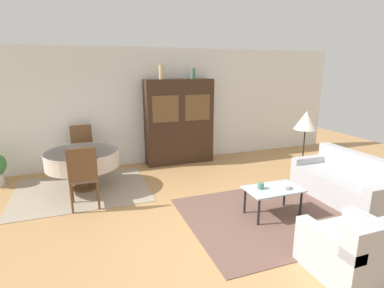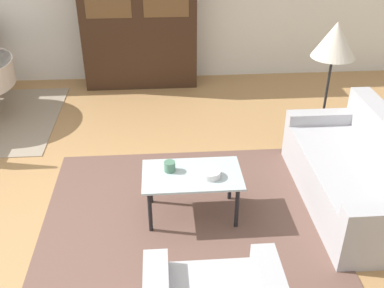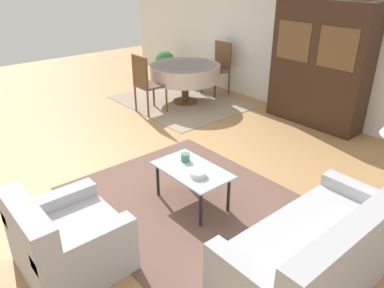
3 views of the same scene
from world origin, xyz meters
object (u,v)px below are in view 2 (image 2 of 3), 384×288
at_px(couch, 358,176).
at_px(display_cabinet, 139,17).
at_px(floor_lamp, 335,43).
at_px(bowl, 211,174).
at_px(coffee_table, 192,179).
at_px(cup, 170,166).

relative_size(couch, display_cabinet, 0.88).
distance_m(floor_lamp, bowl, 2.06).
relative_size(coffee_table, floor_lamp, 0.62).
bearing_deg(display_cabinet, couch, -55.85).
xyz_separation_m(coffee_table, bowl, (0.16, -0.05, 0.08)).
relative_size(display_cabinet, floor_lamp, 1.43).
xyz_separation_m(coffee_table, floor_lamp, (1.60, 1.25, 0.78)).
bearing_deg(cup, couch, 0.61).
bearing_deg(cup, floor_lamp, 33.66).
bearing_deg(coffee_table, couch, 2.99).
bearing_deg(coffee_table, floor_lamp, 38.12).
distance_m(couch, cup, 1.75).
bearing_deg(couch, coffee_table, 92.99).
height_order(couch, coffee_table, couch).
distance_m(couch, display_cabinet, 3.75).
xyz_separation_m(couch, cup, (-1.74, -0.02, 0.20)).
xyz_separation_m(couch, coffee_table, (-1.55, -0.08, 0.10)).
xyz_separation_m(floor_lamp, cup, (-1.79, -1.19, -0.69)).
bearing_deg(couch, bowl, 95.45).
xyz_separation_m(couch, floor_lamp, (0.05, 1.17, 0.89)).
bearing_deg(bowl, coffee_table, 161.56).
relative_size(coffee_table, cup, 8.75).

